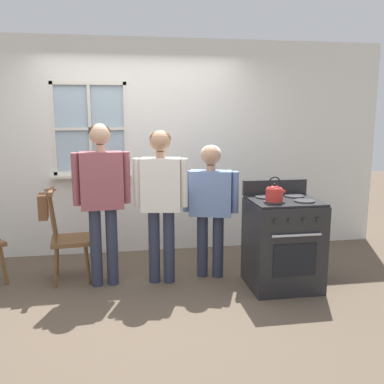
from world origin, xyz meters
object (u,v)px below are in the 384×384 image
at_px(person_elderly_left, 102,188).
at_px(chair_by_window, 69,240).
at_px(potted_plant, 103,170).
at_px(stove, 283,242).
at_px(person_adult_right, 211,197).
at_px(kettle, 274,193).
at_px(handbag, 43,206).
at_px(person_teen_center, 161,191).

bearing_deg(person_elderly_left, chair_by_window, 147.07).
bearing_deg(chair_by_window, potted_plant, -29.00).
bearing_deg(stove, person_adult_right, 150.46).
relative_size(kettle, handbag, 0.80).
xyz_separation_m(kettle, handbag, (-2.28, 0.64, -0.19)).
xyz_separation_m(kettle, potted_plant, (-1.70, 1.48, 0.06)).
relative_size(person_teen_center, person_adult_right, 1.11).
relative_size(kettle, potted_plant, 1.25).
relative_size(chair_by_window, stove, 0.93).
xyz_separation_m(chair_by_window, kettle, (2.05, -0.66, 0.57)).
bearing_deg(stove, potted_plant, 144.04).
relative_size(person_adult_right, potted_plant, 7.36).
height_order(person_adult_right, handbag, person_adult_right).
relative_size(stove, kettle, 4.39).
bearing_deg(person_adult_right, chair_by_window, -168.50).
bearing_deg(person_adult_right, stove, -12.65).
bearing_deg(person_teen_center, handbag, -179.95).
xyz_separation_m(stove, kettle, (-0.16, -0.13, 0.55)).
height_order(stove, potted_plant, potted_plant).
distance_m(kettle, handbag, 2.38).
distance_m(stove, handbag, 2.52).
distance_m(person_teen_center, person_adult_right, 0.56).
height_order(kettle, handbag, kettle).
distance_m(person_adult_right, handbag, 1.76).
xyz_separation_m(chair_by_window, person_elderly_left, (0.38, -0.20, 0.58)).
bearing_deg(kettle, chair_by_window, 162.08).
relative_size(person_adult_right, kettle, 5.90).
height_order(person_elderly_left, potted_plant, person_elderly_left).
xyz_separation_m(chair_by_window, handbag, (-0.23, -0.02, 0.39)).
height_order(person_teen_center, person_adult_right, person_teen_center).
bearing_deg(potted_plant, kettle, -41.03).
relative_size(person_elderly_left, kettle, 6.84).
relative_size(person_teen_center, kettle, 6.56).
relative_size(stove, handbag, 3.53).
bearing_deg(kettle, person_elderly_left, 164.57).
bearing_deg(person_adult_right, person_elderly_left, -160.20).
height_order(person_elderly_left, person_teen_center, person_elderly_left).
bearing_deg(handbag, chair_by_window, 5.52).
height_order(chair_by_window, person_teen_center, person_teen_center).
bearing_deg(stove, kettle, -140.13).
distance_m(person_adult_right, stove, 0.89).
bearing_deg(stove, person_elderly_left, 169.78).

